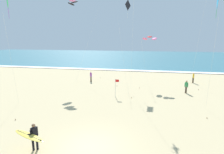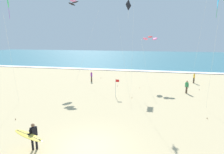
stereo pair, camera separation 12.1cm
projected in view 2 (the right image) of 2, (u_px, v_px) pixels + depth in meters
ground_plane at (89, 148)px, 11.31m from camera, size 160.00×160.00×0.00m
ocean_water at (140, 57)px, 66.59m from camera, size 160.00×60.00×0.08m
shoreline_foam at (133, 70)px, 38.14m from camera, size 160.00×1.78×0.01m
surfer_lead at (31, 135)px, 10.76m from camera, size 2.29×1.15×1.71m
kite_diamond_emerald_near at (8, 8)px, 16.99m from camera, size 2.83×4.07×10.42m
kite_arc_scarlet_far at (150, 38)px, 25.69m from camera, size 2.29×3.46×6.94m
kite_arc_rose_high at (73, 3)px, 26.66m from camera, size 4.44×3.96×12.08m
kite_diamond_charcoal_low at (128, 7)px, 25.52m from camera, size 1.42×3.06×11.92m
kite_diamond_cobalt_close at (218, 6)px, 15.39m from camera, size 0.67×2.86×10.30m
bystander_purple_top at (91, 76)px, 28.49m from camera, size 0.34×0.41×1.59m
bystander_green_top at (187, 87)px, 22.36m from camera, size 0.37×0.38×1.59m
bystander_yellow_top at (194, 78)px, 27.47m from camera, size 0.22×0.50×1.59m
lifeguard_flag at (116, 86)px, 20.94m from camera, size 0.45×0.05×2.10m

